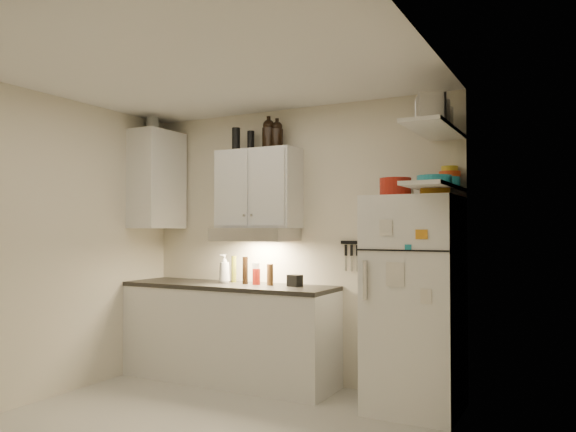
% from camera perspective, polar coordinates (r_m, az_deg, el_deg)
% --- Properties ---
extents(floor, '(3.20, 3.00, 0.02)m').
position_cam_1_polar(floor, '(4.33, -9.12, -20.86)').
color(floor, beige).
rests_on(floor, ground).
extents(ceiling, '(3.20, 3.00, 0.02)m').
position_cam_1_polar(ceiling, '(4.25, -8.97, 14.67)').
color(ceiling, white).
rests_on(ceiling, ground).
extents(back_wall, '(3.20, 0.02, 2.60)m').
position_cam_1_polar(back_wall, '(5.37, 0.68, -2.85)').
color(back_wall, beige).
rests_on(back_wall, ground).
extents(left_wall, '(0.02, 3.00, 2.60)m').
position_cam_1_polar(left_wall, '(5.21, -23.36, -2.77)').
color(left_wall, beige).
rests_on(left_wall, ground).
extents(right_wall, '(0.02, 3.00, 2.60)m').
position_cam_1_polar(right_wall, '(3.38, 13.42, -3.62)').
color(right_wall, beige).
rests_on(right_wall, ground).
extents(base_cabinet, '(2.10, 0.60, 0.88)m').
position_cam_1_polar(base_cabinet, '(5.47, -6.08, -11.87)').
color(base_cabinet, white).
rests_on(base_cabinet, floor).
extents(countertop, '(2.10, 0.62, 0.04)m').
position_cam_1_polar(countertop, '(5.41, -6.07, -7.08)').
color(countertop, '#282623').
rests_on(countertop, base_cabinet).
extents(upper_cabinet, '(0.80, 0.33, 0.75)m').
position_cam_1_polar(upper_cabinet, '(5.38, -3.02, 2.76)').
color(upper_cabinet, white).
rests_on(upper_cabinet, back_wall).
extents(side_cabinet, '(0.33, 0.55, 1.00)m').
position_cam_1_polar(side_cabinet, '(5.94, -13.15, 3.60)').
color(side_cabinet, white).
rests_on(side_cabinet, left_wall).
extents(range_hood, '(0.76, 0.46, 0.12)m').
position_cam_1_polar(range_hood, '(5.31, -3.39, -1.89)').
color(range_hood, silver).
rests_on(range_hood, back_wall).
extents(fridge, '(0.70, 0.68, 1.70)m').
position_cam_1_polar(fridge, '(4.62, 12.71, -8.63)').
color(fridge, white).
rests_on(fridge, floor).
extents(shelf_hi, '(0.30, 0.95, 0.03)m').
position_cam_1_polar(shelf_hi, '(4.47, 14.65, 8.50)').
color(shelf_hi, white).
rests_on(shelf_hi, right_wall).
extents(shelf_lo, '(0.30, 0.95, 0.03)m').
position_cam_1_polar(shelf_lo, '(4.42, 14.69, 2.87)').
color(shelf_lo, white).
rests_on(shelf_lo, right_wall).
extents(knife_strip, '(0.42, 0.02, 0.03)m').
position_cam_1_polar(knife_strip, '(5.07, 7.62, -2.69)').
color(knife_strip, black).
rests_on(knife_strip, back_wall).
extents(dutch_oven, '(0.28, 0.28, 0.15)m').
position_cam_1_polar(dutch_oven, '(4.55, 10.86, 2.88)').
color(dutch_oven, '#A82013').
rests_on(dutch_oven, fridge).
extents(book_stack, '(0.28, 0.31, 0.09)m').
position_cam_1_polar(book_stack, '(4.44, 14.65, 2.65)').
color(book_stack, orange).
rests_on(book_stack, fridge).
extents(spice_jar, '(0.09, 0.09, 0.11)m').
position_cam_1_polar(spice_jar, '(4.56, 12.21, 2.68)').
color(spice_jar, silver).
rests_on(spice_jar, fridge).
extents(stock_pot, '(0.35, 0.35, 0.19)m').
position_cam_1_polar(stock_pot, '(4.72, 14.83, 9.34)').
color(stock_pot, silver).
rests_on(stock_pot, shelf_hi).
extents(tin_a, '(0.24, 0.23, 0.19)m').
position_cam_1_polar(tin_a, '(4.41, 14.47, 10.12)').
color(tin_a, '#AAAAAD').
rests_on(tin_a, shelf_hi).
extents(tin_b, '(0.24, 0.24, 0.18)m').
position_cam_1_polar(tin_b, '(4.20, 14.29, 10.62)').
color(tin_b, '#AAAAAD').
rests_on(tin_b, shelf_hi).
extents(bowl_teal, '(0.22, 0.22, 0.09)m').
position_cam_1_polar(bowl_teal, '(4.76, 15.79, 3.28)').
color(bowl_teal, teal).
rests_on(bowl_teal, shelf_lo).
extents(bowl_orange, '(0.18, 0.18, 0.05)m').
position_cam_1_polar(bowl_orange, '(4.84, 16.10, 4.05)').
color(bowl_orange, '#ED4416').
rests_on(bowl_orange, bowl_teal).
extents(bowl_yellow, '(0.14, 0.14, 0.04)m').
position_cam_1_polar(bowl_yellow, '(4.84, 16.10, 4.62)').
color(bowl_yellow, gold).
rests_on(bowl_yellow, bowl_orange).
extents(plates, '(0.29, 0.29, 0.06)m').
position_cam_1_polar(plates, '(4.35, 14.62, 3.57)').
color(plates, teal).
rests_on(plates, shelf_lo).
extents(growler_a, '(0.16, 0.16, 0.29)m').
position_cam_1_polar(growler_a, '(5.40, -1.98, 8.31)').
color(growler_a, black).
rests_on(growler_a, upper_cabinet).
extents(growler_b, '(0.13, 0.13, 0.27)m').
position_cam_1_polar(growler_b, '(5.37, -1.12, 8.24)').
color(growler_b, black).
rests_on(growler_b, upper_cabinet).
extents(thermos_a, '(0.09, 0.09, 0.20)m').
position_cam_1_polar(thermos_a, '(5.54, -3.80, 7.58)').
color(thermos_a, black).
rests_on(thermos_a, upper_cabinet).
extents(thermos_b, '(0.09, 0.09, 0.23)m').
position_cam_1_polar(thermos_b, '(5.54, -5.30, 7.73)').
color(thermos_b, black).
rests_on(thermos_b, upper_cabinet).
extents(side_jar, '(0.13, 0.13, 0.17)m').
position_cam_1_polar(side_jar, '(6.06, -13.60, 9.09)').
color(side_jar, silver).
rests_on(side_jar, side_cabinet).
extents(soap_bottle, '(0.15, 0.16, 0.31)m').
position_cam_1_polar(soap_bottle, '(5.46, -6.48, -5.18)').
color(soap_bottle, white).
rests_on(soap_bottle, countertop).
extents(pepper_mill, '(0.07, 0.07, 0.20)m').
position_cam_1_polar(pepper_mill, '(5.23, -1.83, -5.97)').
color(pepper_mill, brown).
rests_on(pepper_mill, countertop).
extents(oil_bottle, '(0.05, 0.05, 0.26)m').
position_cam_1_polar(oil_bottle, '(5.54, -5.52, -5.39)').
color(oil_bottle, '#66681A').
rests_on(oil_bottle, countertop).
extents(vinegar_bottle, '(0.06, 0.06, 0.26)m').
position_cam_1_polar(vinegar_bottle, '(5.36, -4.37, -5.52)').
color(vinegar_bottle, black).
rests_on(vinegar_bottle, countertop).
extents(clear_bottle, '(0.09, 0.09, 0.20)m').
position_cam_1_polar(clear_bottle, '(5.30, -3.27, -5.87)').
color(clear_bottle, silver).
rests_on(clear_bottle, countertop).
extents(red_jar, '(0.08, 0.08, 0.15)m').
position_cam_1_polar(red_jar, '(5.30, -3.23, -6.17)').
color(red_jar, '#A82013').
rests_on(red_jar, countertop).
extents(caddy, '(0.14, 0.12, 0.11)m').
position_cam_1_polar(caddy, '(5.12, 0.70, -6.58)').
color(caddy, black).
rests_on(caddy, countertop).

